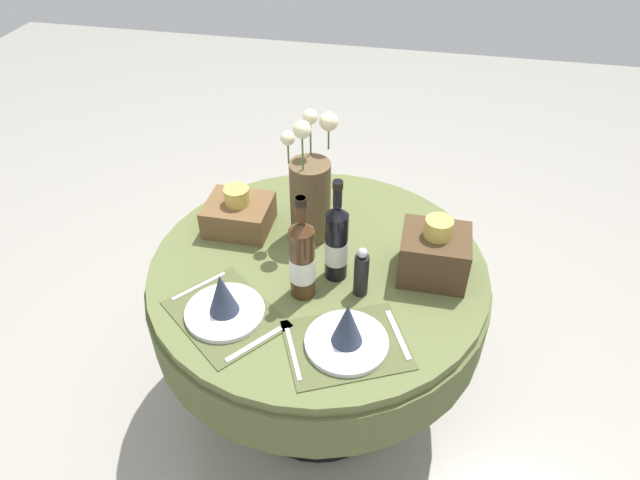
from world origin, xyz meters
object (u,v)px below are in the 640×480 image
dining_table (318,294)px  place_setting_right (347,334)px  wine_bottle_centre (336,242)px  pepper_mill (361,273)px  woven_basket_side_right (434,253)px  place_setting_left (224,304)px  wine_bottle_left (302,259)px  flower_vase (310,193)px  woven_basket_side_left (239,213)px

dining_table → place_setting_right: place_setting_right is taller
wine_bottle_centre → pepper_mill: size_ratio=2.02×
place_setting_right → woven_basket_side_right: woven_basket_side_right is taller
place_setting_left → place_setting_right: bearing=-6.3°
wine_bottle_left → place_setting_right: bearing=-47.2°
wine_bottle_left → woven_basket_side_right: wine_bottle_left is taller
place_setting_left → pepper_mill: size_ratio=2.39×
flower_vase → woven_basket_side_left: size_ratio=2.04×
place_setting_left → place_setting_right: (0.38, -0.04, 0.00)m
dining_table → wine_bottle_centre: 0.29m
dining_table → wine_bottle_left: (-0.02, -0.14, 0.28)m
wine_bottle_left → pepper_mill: (0.18, 0.04, -0.06)m
wine_bottle_left → woven_basket_side_left: wine_bottle_left is taller
flower_vase → place_setting_right: bearing=-66.4°
flower_vase → woven_basket_side_left: bearing=-176.8°
place_setting_right → flower_vase: (-0.21, 0.48, 0.13)m
place_setting_right → flower_vase: 0.54m
pepper_mill → woven_basket_side_left: 0.54m
dining_table → flower_vase: (-0.06, 0.16, 0.31)m
place_setting_left → pepper_mill: pepper_mill is taller
flower_vase → woven_basket_side_right: bearing=-16.4°
place_setting_right → woven_basket_side_left: woven_basket_side_left is taller
dining_table → place_setting_right: bearing=-65.2°
woven_basket_side_right → place_setting_left: bearing=-152.4°
place_setting_left → woven_basket_side_left: bearing=102.1°
place_setting_right → pepper_mill: bearing=88.4°
woven_basket_side_left → woven_basket_side_right: 0.70m
woven_basket_side_left → wine_bottle_left: bearing=-43.4°
wine_bottle_centre → woven_basket_side_left: size_ratio=1.61×
wine_bottle_left → woven_basket_side_right: size_ratio=1.66×
flower_vase → woven_basket_side_right: flower_vase is taller
wine_bottle_left → pepper_mill: size_ratio=2.02×
dining_table → pepper_mill: (0.16, -0.11, 0.22)m
place_setting_left → flower_vase: 0.49m
woven_basket_side_left → flower_vase: bearing=3.2°
dining_table → woven_basket_side_left: bearing=156.2°
wine_bottle_left → flower_vase: bearing=97.6°
dining_table → pepper_mill: bearing=-34.1°
flower_vase → wine_bottle_left: (0.04, -0.30, -0.03)m
pepper_mill → woven_basket_side_right: size_ratio=0.82×
dining_table → wine_bottle_centre: size_ratio=3.17×
flower_vase → woven_basket_side_left: flower_vase is taller
place_setting_right → wine_bottle_left: bearing=132.8°
place_setting_left → wine_bottle_left: (0.21, 0.14, 0.09)m
wine_bottle_left → place_setting_left: bearing=-145.6°
woven_basket_side_left → woven_basket_side_right: woven_basket_side_right is taller
place_setting_right → pepper_mill: 0.22m
place_setting_right → pepper_mill: (0.01, 0.22, 0.04)m
pepper_mill → dining_table: bearing=145.9°
place_setting_right → wine_bottle_centre: size_ratio=1.15×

